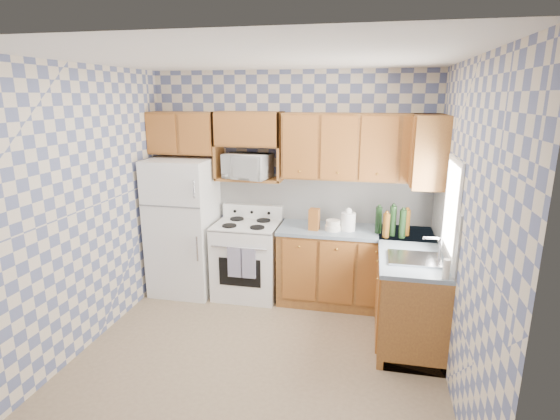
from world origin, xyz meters
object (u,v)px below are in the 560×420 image
object	(u,v)px
refrigerator	(184,226)
stove_body	(247,260)
electric_kettle	(348,222)
microwave	(247,166)

from	to	relation	value
refrigerator	stove_body	size ratio (longest dim) A/B	1.87
stove_body	electric_kettle	size ratio (longest dim) A/B	4.34
stove_body	microwave	bearing A→B (deg)	94.81
stove_body	microwave	xyz separation A→B (m)	(-0.01, 0.11, 1.15)
refrigerator	stove_body	world-z (taller)	refrigerator
stove_body	microwave	distance (m)	1.15
electric_kettle	stove_body	bearing A→B (deg)	178.65
microwave	electric_kettle	world-z (taller)	microwave
microwave	electric_kettle	xyz separation A→B (m)	(1.22, -0.13, -0.57)
refrigerator	electric_kettle	size ratio (longest dim) A/B	8.10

